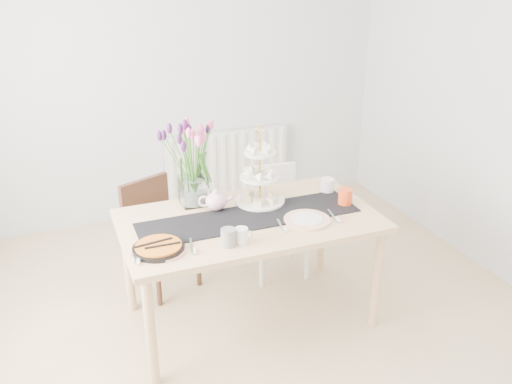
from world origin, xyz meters
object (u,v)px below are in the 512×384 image
object	(u,v)px
chair_brown	(155,226)
plate_left	(164,251)
chair_white	(274,212)
tulip_vase	(192,152)
teapot	(216,201)
mug_grey	(228,237)
mug_orange	(345,197)
radiator	(228,162)
cake_stand	(260,184)
dining_table	(250,229)
cream_jug	(327,185)
mug_white	(241,236)
plate_right	(307,220)
tart_tin	(159,248)

from	to	relation	value
chair_brown	plate_left	bearing A→B (deg)	-121.29
chair_white	tulip_vase	world-z (taller)	tulip_vase
teapot	chair_white	bearing A→B (deg)	53.41
mug_grey	mug_orange	distance (m)	0.93
radiator	cake_stand	world-z (taller)	cake_stand
dining_table	chair_white	distance (m)	0.72
cream_jug	mug_grey	world-z (taller)	mug_grey
mug_white	chair_brown	bearing A→B (deg)	118.29
plate_right	chair_white	bearing A→B (deg)	82.64
teapot	plate_left	xyz separation A→B (m)	(-0.43, -0.40, -0.06)
cream_jug	plate_left	size ratio (longest dim) A/B	0.40
teapot	cream_jug	size ratio (longest dim) A/B	2.23
dining_table	plate_right	bearing A→B (deg)	-28.63
tulip_vase	cream_jug	world-z (taller)	tulip_vase
cake_stand	mug_orange	bearing A→B (deg)	-24.19
teapot	mug_orange	distance (m)	0.85
chair_brown	teapot	xyz separation A→B (m)	(0.32, -0.49, 0.35)
tulip_vase	mug_orange	bearing A→B (deg)	-22.79
dining_table	tart_tin	size ratio (longest dim) A/B	5.51
mug_grey	plate_right	bearing A→B (deg)	3.86
radiator	mug_white	world-z (taller)	mug_white
dining_table	mug_white	size ratio (longest dim) A/B	17.60
tulip_vase	plate_left	world-z (taller)	tulip_vase
mug_white	mug_grey	bearing A→B (deg)	-167.04
radiator	cake_stand	bearing A→B (deg)	-100.95
chair_brown	cake_stand	distance (m)	0.90
chair_brown	teapot	world-z (taller)	teapot
radiator	chair_white	bearing A→B (deg)	-92.01
mug_grey	cream_jug	bearing A→B (deg)	20.21
radiator	plate_left	bearing A→B (deg)	-117.53
mug_orange	cream_jug	bearing A→B (deg)	50.17
tulip_vase	mug_orange	xyz separation A→B (m)	(0.92, -0.38, -0.30)
radiator	mug_white	bearing A→B (deg)	-106.46
dining_table	mug_grey	xyz separation A→B (m)	(-0.24, -0.29, 0.13)
cream_jug	mug_orange	size ratio (longest dim) A/B	0.87
chair_brown	mug_orange	xyz separation A→B (m)	(1.14, -0.71, 0.34)
dining_table	cake_stand	distance (m)	0.32
radiator	dining_table	world-z (taller)	same
tulip_vase	plate_right	distance (m)	0.85
tulip_vase	chair_white	bearing A→B (deg)	18.14
tulip_vase	mug_white	size ratio (longest dim) A/B	7.20
cake_stand	plate_left	world-z (taller)	cake_stand
teapot	mug_white	bearing A→B (deg)	-69.70
chair_white	mug_orange	size ratio (longest dim) A/B	7.37
plate_left	plate_right	distance (m)	0.91
radiator	teapot	bearing A→B (deg)	-110.99
chair_white	plate_right	world-z (taller)	chair_white
mug_grey	mug_orange	world-z (taller)	mug_orange
mug_grey	plate_left	xyz separation A→B (m)	(-0.36, 0.06, -0.05)
mug_grey	plate_right	world-z (taller)	mug_grey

